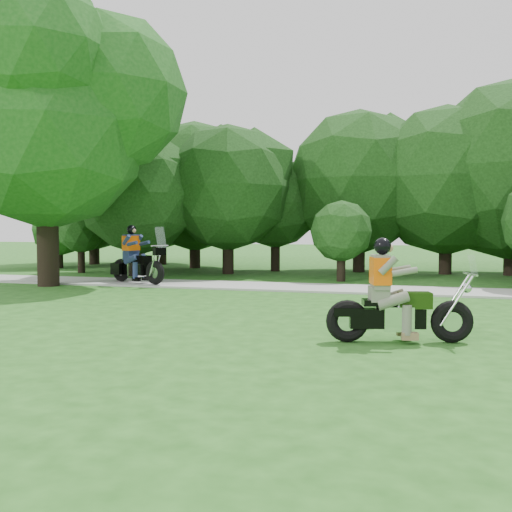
# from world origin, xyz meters

# --- Properties ---
(ground) EXTENTS (100.00, 100.00, 0.00)m
(ground) POSITION_xyz_m (0.00, 0.00, 0.00)
(ground) COLOR #1F5017
(ground) RESTS_ON ground
(walkway) EXTENTS (60.00, 2.20, 0.06)m
(walkway) POSITION_xyz_m (0.00, 8.00, 0.03)
(walkway) COLOR #A3A39E
(walkway) RESTS_ON ground
(tree_line) EXTENTS (39.51, 11.81, 7.60)m
(tree_line) POSITION_xyz_m (0.88, 14.58, 3.61)
(tree_line) COLOR black
(tree_line) RESTS_ON ground
(big_tree_west) EXTENTS (8.64, 6.56, 9.96)m
(big_tree_west) POSITION_xyz_m (-10.54, 6.85, 5.76)
(big_tree_west) COLOR black
(big_tree_west) RESTS_ON ground
(chopper_motorcycle) EXTENTS (2.40, 0.98, 1.73)m
(chopper_motorcycle) POSITION_xyz_m (0.52, 0.36, 0.64)
(chopper_motorcycle) COLOR black
(chopper_motorcycle) RESTS_ON ground
(touring_motorcycle) EXTENTS (2.37, 1.44, 1.90)m
(touring_motorcycle) POSITION_xyz_m (-8.03, 7.62, 0.75)
(touring_motorcycle) COLOR black
(touring_motorcycle) RESTS_ON walkway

